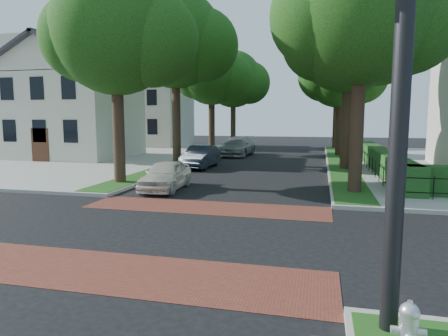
{
  "coord_description": "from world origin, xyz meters",
  "views": [
    {
      "loc": [
        4.04,
        -10.64,
        3.3
      ],
      "look_at": [
        0.88,
        2.39,
        1.6
      ],
      "focal_mm": 32.0,
      "sensor_mm": 36.0,
      "label": 1
    }
  ],
  "objects_px": {
    "fire_hydrant": "(408,334)",
    "parked_car_front": "(166,175)",
    "parked_car_middle": "(201,157)",
    "traffic_signal": "(386,17)",
    "parked_car_rear": "(237,146)"
  },
  "relations": [
    {
      "from": "traffic_signal",
      "to": "parked_car_rear",
      "type": "height_order",
      "value": "traffic_signal"
    },
    {
      "from": "fire_hydrant",
      "to": "traffic_signal",
      "type": "bearing_deg",
      "value": 131.36
    },
    {
      "from": "parked_car_front",
      "to": "traffic_signal",
      "type": "bearing_deg",
      "value": -57.6
    },
    {
      "from": "parked_car_middle",
      "to": "fire_hydrant",
      "type": "distance_m",
      "value": 21.67
    },
    {
      "from": "traffic_signal",
      "to": "parked_car_front",
      "type": "height_order",
      "value": "traffic_signal"
    },
    {
      "from": "traffic_signal",
      "to": "fire_hydrant",
      "type": "distance_m",
      "value": 4.29
    },
    {
      "from": "parked_car_middle",
      "to": "parked_car_rear",
      "type": "distance_m",
      "value": 8.85
    },
    {
      "from": "parked_car_middle",
      "to": "traffic_signal",
      "type": "bearing_deg",
      "value": -64.92
    },
    {
      "from": "traffic_signal",
      "to": "parked_car_middle",
      "type": "xyz_separation_m",
      "value": [
        -8.49,
        18.78,
        -3.97
      ]
    },
    {
      "from": "parked_car_middle",
      "to": "parked_car_rear",
      "type": "height_order",
      "value": "parked_car_rear"
    },
    {
      "from": "fire_hydrant",
      "to": "parked_car_front",
      "type": "bearing_deg",
      "value": 148.57
    },
    {
      "from": "parked_car_rear",
      "to": "fire_hydrant",
      "type": "xyz_separation_m",
      "value": [
        8.16,
        -28.62,
        -0.26
      ]
    },
    {
      "from": "traffic_signal",
      "to": "parked_car_front",
      "type": "distance_m",
      "value": 13.8
    },
    {
      "from": "traffic_signal",
      "to": "fire_hydrant",
      "type": "relative_size",
      "value": 9.43
    },
    {
      "from": "traffic_signal",
      "to": "parked_car_rear",
      "type": "bearing_deg",
      "value": 105.88
    }
  ]
}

